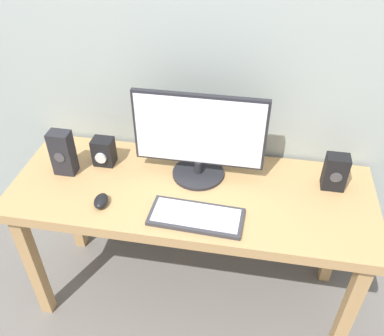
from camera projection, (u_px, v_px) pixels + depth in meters
ground_plane at (191, 292)px, 2.32m from camera, size 6.00×6.00×0.00m
desk at (191, 203)px, 1.89m from camera, size 1.63×0.61×0.77m
monitor at (199, 137)px, 1.79m from camera, size 0.58×0.24×0.41m
keyboard_primary at (196, 217)px, 1.69m from camera, size 0.39×0.19×0.02m
mouse at (101, 201)px, 1.74m from camera, size 0.07×0.10×0.04m
speaker_right at (335, 172)px, 1.80m from camera, size 0.10×0.08×0.17m
speaker_left at (63, 153)px, 1.86m from camera, size 0.10×0.07×0.22m
audio_controller at (104, 152)px, 1.94m from camera, size 0.10×0.09×0.13m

